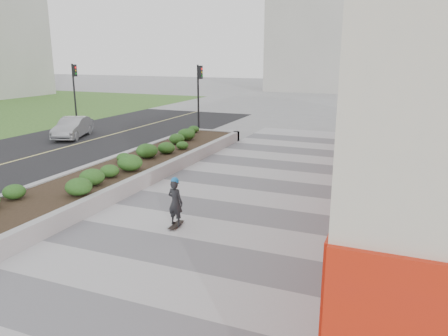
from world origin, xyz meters
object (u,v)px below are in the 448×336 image
at_px(traffic_signal_near, 199,89).
at_px(car_silver, 73,128).
at_px(planter, 126,168).
at_px(skateboarder, 175,202).
at_px(traffic_signal_far, 75,85).

height_order(traffic_signal_near, car_silver, traffic_signal_near).
bearing_deg(planter, traffic_signal_near, 99.35).
xyz_separation_m(planter, car_silver, (-7.98, 6.16, 0.19)).
bearing_deg(traffic_signal_near, car_silver, -145.20).
height_order(planter, car_silver, car_silver).
bearing_deg(skateboarder, car_silver, 137.21).
relative_size(traffic_signal_near, traffic_signal_far, 1.00).
distance_m(planter, skateboarder, 5.75).
height_order(planter, skateboarder, skateboarder).
bearing_deg(traffic_signal_far, car_silver, -52.49).
relative_size(planter, traffic_signal_far, 4.29).
bearing_deg(skateboarder, traffic_signal_near, 109.09).
xyz_separation_m(traffic_signal_near, traffic_signal_far, (-9.20, -0.50, 0.00)).
relative_size(planter, skateboarder, 12.07).
distance_m(traffic_signal_near, car_silver, 7.91).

